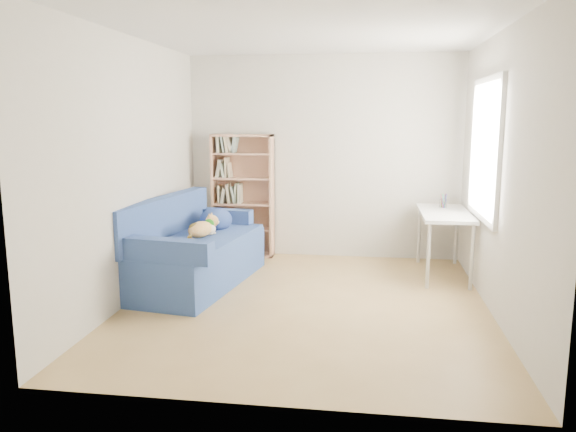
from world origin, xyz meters
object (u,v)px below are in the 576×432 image
object	(u,v)px
bookshelf	(243,200)
sofa	(193,251)
pen_cup	(443,202)
desk	(445,218)

from	to	relation	value
bookshelf	sofa	bearing A→B (deg)	-101.56
pen_cup	sofa	bearing A→B (deg)	-159.79
sofa	desk	size ratio (longest dim) A/B	1.72
sofa	pen_cup	xyz separation A→B (m)	(2.79, 1.03, 0.45)
sofa	bookshelf	size ratio (longest dim) A/B	1.29
sofa	pen_cup	world-z (taller)	sofa
desk	pen_cup	xyz separation A→B (m)	(0.02, 0.30, 0.14)
bookshelf	desk	world-z (taller)	bookshelf
sofa	bookshelf	xyz separation A→B (m)	(0.27, 1.33, 0.38)
bookshelf	pen_cup	bearing A→B (deg)	-6.97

